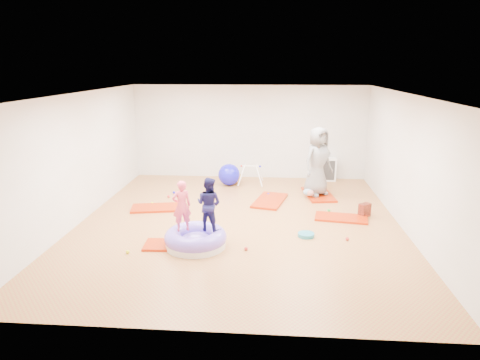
{
  "coord_description": "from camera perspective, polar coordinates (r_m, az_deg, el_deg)",
  "views": [
    {
      "loc": [
        0.71,
        -8.83,
        3.38
      ],
      "look_at": [
        0.0,
        0.3,
        0.9
      ],
      "focal_mm": 32.0,
      "sensor_mm": 36.0,
      "label": 1
    }
  ],
  "objects": [
    {
      "name": "gym_mat_rear_right",
      "position": [
        11.59,
        10.43,
        -1.92
      ],
      "size": [
        0.84,
        1.4,
        0.06
      ],
      "primitive_type": "cube",
      "rotation": [
        0.0,
        0.0,
        1.71
      ],
      "color": "#BD2E08",
      "rests_on": "ground"
    },
    {
      "name": "yellow_toy",
      "position": [
        8.97,
        -4.67,
        -6.92
      ],
      "size": [
        0.2,
        0.2,
        0.03
      ],
      "primitive_type": "cylinder",
      "color": "yellow",
      "rests_on": "ground"
    },
    {
      "name": "inflatable_cushion",
      "position": [
        8.31,
        -5.93,
        -7.84
      ],
      "size": [
        1.19,
        1.19,
        0.38
      ],
      "rotation": [
        0.0,
        0.0,
        0.15
      ],
      "color": "silver",
      "rests_on": "ground"
    },
    {
      "name": "gym_mat_right",
      "position": [
        9.98,
        13.33,
        -4.92
      ],
      "size": [
        1.23,
        0.75,
        0.05
      ],
      "primitive_type": "cube",
      "rotation": [
        0.0,
        0.0,
        -0.15
      ],
      "color": "#BD2E08",
      "rests_on": "ground"
    },
    {
      "name": "exercise_ball_orange",
      "position": [
        12.57,
        -0.68,
        0.42
      ],
      "size": [
        0.37,
        0.37,
        0.37
      ],
      "primitive_type": "sphere",
      "color": "orange",
      "rests_on": "ground"
    },
    {
      "name": "room",
      "position": [
        9.07,
        -0.15,
        2.55
      ],
      "size": [
        7.01,
        8.01,
        2.81
      ],
      "color": "olive",
      "rests_on": "ground"
    },
    {
      "name": "gym_mat_mid_left",
      "position": [
        10.56,
        -10.9,
        -3.65
      ],
      "size": [
        1.35,
        0.85,
        0.05
      ],
      "primitive_type": "cube",
      "rotation": [
        0.0,
        0.0,
        0.19
      ],
      "color": "#BD2E08",
      "rests_on": "ground"
    },
    {
      "name": "gym_mat_front_left",
      "position": [
        8.42,
        -8.87,
        -8.54
      ],
      "size": [
        1.14,
        0.62,
        0.05
      ],
      "primitive_type": "cube",
      "rotation": [
        0.0,
        0.0,
        0.06
      ],
      "color": "#BD2E08",
      "rests_on": "ground"
    },
    {
      "name": "child_pink",
      "position": [
        8.16,
        -7.79,
        -3.11
      ],
      "size": [
        0.43,
        0.37,
        0.99
      ],
      "primitive_type": "imported",
      "rotation": [
        0.0,
        0.0,
        3.57
      ],
      "color": "#FF4C69",
      "rests_on": "inflatable_cushion"
    },
    {
      "name": "infant_play_gym",
      "position": [
        12.4,
        1.43,
        1.1
      ],
      "size": [
        0.73,
        0.69,
        0.56
      ],
      "rotation": [
        0.0,
        0.0,
        -0.31
      ],
      "color": "white",
      "rests_on": "ground"
    },
    {
      "name": "exercise_ball_blue",
      "position": [
        12.31,
        -1.47,
        0.72
      ],
      "size": [
        0.62,
        0.62,
        0.62
      ],
      "primitive_type": "sphere",
      "color": "#1714D0",
      "rests_on": "ground"
    },
    {
      "name": "adult_caregiver",
      "position": [
        11.28,
        10.33,
        2.46
      ],
      "size": [
        1.04,
        0.99,
        1.79
      ],
      "primitive_type": "imported",
      "rotation": [
        0.0,
        0.0,
        0.67
      ],
      "color": "slate",
      "rests_on": "gym_mat_rear_right"
    },
    {
      "name": "cube_shelf",
      "position": [
        13.07,
        11.15,
        1.43
      ],
      "size": [
        0.68,
        0.34,
        0.68
      ],
      "color": "white",
      "rests_on": "ground"
    },
    {
      "name": "child_navy",
      "position": [
        8.12,
        -4.18,
        -2.9
      ],
      "size": [
        0.62,
        0.56,
        1.05
      ],
      "primitive_type": "imported",
      "rotation": [
        0.0,
        0.0,
        2.76
      ],
      "color": "#171548",
      "rests_on": "inflatable_cushion"
    },
    {
      "name": "balance_disc",
      "position": [
        8.84,
        8.8,
        -7.24
      ],
      "size": [
        0.33,
        0.33,
        0.07
      ],
      "primitive_type": "cylinder",
      "color": "teal",
      "rests_on": "ground"
    },
    {
      "name": "ball_pit_balls",
      "position": [
        9.95,
        -2.04,
        -4.49
      ],
      "size": [
        4.55,
        3.9,
        0.07
      ],
      "color": "red",
      "rests_on": "ground"
    },
    {
      "name": "gym_mat_center_back",
      "position": [
        10.92,
        4.0,
        -2.75
      ],
      "size": [
        0.96,
        1.45,
        0.06
      ],
      "primitive_type": "cube",
      "rotation": [
        0.0,
        0.0,
        1.33
      ],
      "color": "#BD2E08",
      "rests_on": "ground"
    },
    {
      "name": "infant",
      "position": [
        11.28,
        9.33,
        -1.62
      ],
      "size": [
        0.36,
        0.37,
        0.21
      ],
      "color": "#8EAEC7",
      "rests_on": "gym_mat_rear_right"
    },
    {
      "name": "backpack",
      "position": [
        10.24,
        16.28,
        -3.85
      ],
      "size": [
        0.31,
        0.29,
        0.31
      ],
      "primitive_type": "cube",
      "rotation": [
        0.0,
        0.0,
        0.69
      ],
      "color": "#A7361D",
      "rests_on": "ground"
    }
  ]
}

